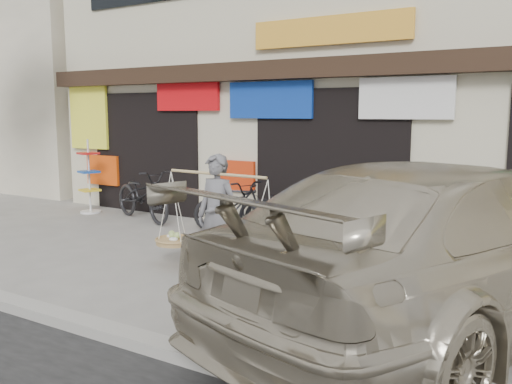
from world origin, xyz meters
The scene contains 12 objects.
ground centered at (0.00, 0.00, 0.00)m, with size 70.00×70.00×0.00m, color gray.
kerb centered at (0.00, -2.00, 0.06)m, with size 70.00×0.25×0.12m, color gray.
shophouse_block centered at (0.00, 6.42, 3.45)m, with size 14.00×6.32×7.00m.
neighbor_west centered at (-13.50, 7.00, 3.00)m, with size 12.00×7.00×6.00m, color beige.
street_vendor centered at (-0.25, 0.29, 0.79)m, with size 2.15×0.67×1.70m.
bike_0 centered at (-3.89, 2.72, 0.54)m, with size 0.72×2.07×1.09m, color black.
bike_1 centered at (-1.56, 2.74, 0.49)m, with size 0.46×1.63×0.98m, color black.
bike_2 centered at (-0.47, 2.74, 0.51)m, with size 0.68×1.94×1.02m, color black.
bike_3 centered at (-1.66, 2.74, 0.51)m, with size 0.68×1.94×1.02m, color black.
suv centered at (2.85, 0.18, 0.88)m, with size 4.17×6.53×1.76m.
display_rack centered at (-5.51, 2.74, 0.67)m, with size 0.51×0.51×1.67m.
red_bag centered at (0.45, -0.84, 0.07)m, with size 0.31×0.25×0.14m, color #BA3111.
Camera 1 is at (4.01, -5.69, 2.26)m, focal length 38.00 mm.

